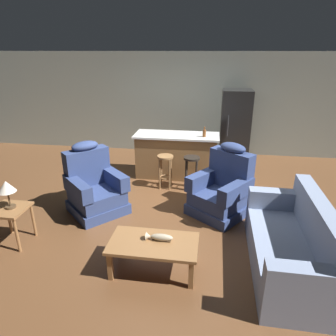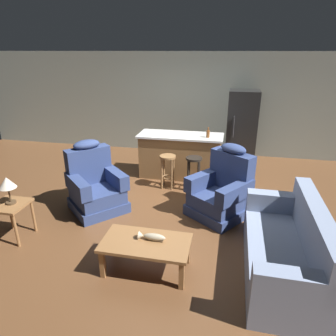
% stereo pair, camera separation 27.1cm
% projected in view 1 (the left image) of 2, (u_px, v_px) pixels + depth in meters
% --- Properties ---
extents(ground_plane, '(12.00, 12.00, 0.00)m').
position_uv_depth(ground_plane, '(167.00, 204.00, 5.47)').
color(ground_plane, brown).
extents(back_wall, '(12.00, 0.05, 2.60)m').
position_uv_depth(back_wall, '(185.00, 104.00, 7.87)').
color(back_wall, '#939E93').
rests_on(back_wall, ground_plane).
extents(coffee_table, '(1.10, 0.60, 0.42)m').
position_uv_depth(coffee_table, '(153.00, 246.00, 3.70)').
color(coffee_table, olive).
rests_on(coffee_table, ground_plane).
extents(fish_figurine, '(0.34, 0.10, 0.10)m').
position_uv_depth(fish_figurine, '(159.00, 237.00, 3.71)').
color(fish_figurine, '#4C3823').
rests_on(fish_figurine, coffee_table).
extents(couch, '(0.86, 1.91, 0.94)m').
position_uv_depth(couch, '(293.00, 246.00, 3.73)').
color(couch, '#8493B2').
rests_on(couch, ground_plane).
extents(recliner_near_lamp, '(1.19, 1.19, 1.20)m').
position_uv_depth(recliner_near_lamp, '(94.00, 188.00, 5.13)').
color(recliner_near_lamp, navy).
rests_on(recliner_near_lamp, ground_plane).
extents(recliner_near_island, '(1.17, 1.17, 1.20)m').
position_uv_depth(recliner_near_island, '(222.00, 190.00, 5.06)').
color(recliner_near_island, navy).
rests_on(recliner_near_island, ground_plane).
extents(end_table, '(0.48, 0.48, 0.56)m').
position_uv_depth(end_table, '(10.00, 214.00, 4.23)').
color(end_table, olive).
rests_on(end_table, ground_plane).
extents(table_lamp, '(0.24, 0.24, 0.41)m').
position_uv_depth(table_lamp, '(7.00, 188.00, 4.09)').
color(table_lamp, '#4C3823').
rests_on(table_lamp, end_table).
extents(kitchen_island, '(1.80, 0.70, 0.95)m').
position_uv_depth(kitchen_island, '(176.00, 155.00, 6.54)').
color(kitchen_island, olive).
rests_on(kitchen_island, ground_plane).
extents(bar_stool_left, '(0.32, 0.32, 0.68)m').
position_uv_depth(bar_stool_left, '(165.00, 166.00, 5.98)').
color(bar_stool_left, olive).
rests_on(bar_stool_left, ground_plane).
extents(bar_stool_right, '(0.32, 0.32, 0.68)m').
position_uv_depth(bar_stool_right, '(191.00, 167.00, 5.91)').
color(bar_stool_right, black).
rests_on(bar_stool_right, ground_plane).
extents(refrigerator, '(0.70, 0.69, 1.76)m').
position_uv_depth(refrigerator, '(235.00, 127.00, 7.32)').
color(refrigerator, black).
rests_on(refrigerator, ground_plane).
extents(bottle_tall_green, '(0.07, 0.07, 0.21)m').
position_uv_depth(bottle_tall_green, '(204.00, 133.00, 6.16)').
color(bottle_tall_green, brown).
rests_on(bottle_tall_green, kitchen_island).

